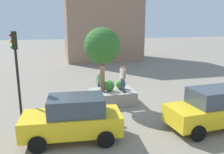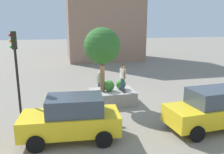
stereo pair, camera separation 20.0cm
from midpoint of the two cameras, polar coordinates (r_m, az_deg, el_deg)
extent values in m
plane|color=gray|center=(15.60, 0.60, -6.00)|extent=(120.00, 120.00, 0.00)
cube|color=gray|center=(15.19, 0.38, -4.86)|extent=(2.85, 1.97, 0.84)
cylinder|color=brown|center=(14.55, -1.97, 0.74)|extent=(0.28, 0.28, 2.30)
sphere|color=#2D6628|center=(14.27, -2.02, 7.65)|extent=(2.22, 2.22, 2.22)
sphere|color=#3D7A33|center=(15.33, 2.56, -1.76)|extent=(0.66, 0.66, 0.66)
sphere|color=#2D6628|center=(14.85, -0.41, -2.13)|extent=(0.72, 0.72, 0.72)
cube|color=black|center=(14.90, 2.98, -3.29)|extent=(0.24, 0.81, 0.02)
sphere|color=beige|center=(14.70, 3.61, -3.67)|extent=(0.06, 0.06, 0.06)
sphere|color=beige|center=(14.65, 2.98, -3.72)|extent=(0.06, 0.06, 0.06)
sphere|color=beige|center=(15.16, 2.98, -3.13)|extent=(0.06, 0.06, 0.06)
sphere|color=beige|center=(15.11, 2.38, -3.17)|extent=(0.06, 0.06, 0.06)
cylinder|color=navy|center=(14.87, 2.83, -1.70)|extent=(0.14, 0.14, 0.79)
cylinder|color=navy|center=(14.71, 3.18, -1.87)|extent=(0.14, 0.14, 0.79)
cube|color=silver|center=(14.62, 3.04, 0.88)|extent=(0.28, 0.48, 0.62)
cylinder|color=brown|center=(14.82, 2.61, 1.12)|extent=(0.10, 0.10, 0.58)
cylinder|color=brown|center=(14.41, 3.48, 0.77)|extent=(0.10, 0.10, 0.58)
sphere|color=brown|center=(14.53, 3.06, 2.57)|extent=(0.26, 0.26, 0.26)
cube|color=gold|center=(12.51, 23.24, -8.17)|extent=(4.49, 2.17, 0.87)
cube|color=#38424C|center=(12.39, 24.36, -4.43)|extent=(2.56, 1.80, 0.78)
cylinder|color=black|center=(11.20, 20.54, -12.89)|extent=(0.76, 0.28, 0.74)
cylinder|color=black|center=(12.54, 15.39, -9.63)|extent=(0.76, 0.28, 0.74)
cylinder|color=black|center=(14.18, 25.02, -7.72)|extent=(0.76, 0.28, 0.74)
cube|color=gold|center=(10.68, -9.57, -10.95)|extent=(4.45, 2.14, 0.86)
cube|color=#38424C|center=(10.37, -8.54, -6.78)|extent=(2.53, 1.78, 0.78)
cylinder|color=black|center=(10.19, -17.63, -15.37)|extent=(0.75, 0.27, 0.73)
cylinder|color=black|center=(11.80, -16.27, -11.19)|extent=(0.75, 0.27, 0.73)
cylinder|color=black|center=(10.11, -1.42, -14.96)|extent=(0.75, 0.27, 0.73)
cylinder|color=black|center=(11.73, -2.53, -10.80)|extent=(0.75, 0.27, 0.73)
cylinder|color=black|center=(12.49, -21.47, -2.55)|extent=(0.12, 0.12, 3.88)
cube|color=black|center=(12.10, -22.42, 8.31)|extent=(0.27, 0.30, 0.85)
sphere|color=red|center=(12.09, -23.24, 9.40)|extent=(0.14, 0.14, 0.14)
sphere|color=gold|center=(12.11, -23.12, 8.09)|extent=(0.14, 0.14, 0.14)
sphere|color=green|center=(12.13, -23.00, 6.77)|extent=(0.14, 0.14, 0.14)
cylinder|color=black|center=(12.69, -2.54, -8.75)|extent=(0.14, 0.14, 0.79)
cylinder|color=black|center=(12.84, -3.00, -8.49)|extent=(0.14, 0.14, 0.79)
cube|color=silver|center=(12.52, -2.81, -5.64)|extent=(0.34, 0.48, 0.61)
cylinder|color=brown|center=(12.33, -2.22, -5.86)|extent=(0.10, 0.10, 0.58)
cylinder|color=brown|center=(12.70, -3.37, -5.29)|extent=(0.10, 0.10, 0.58)
sphere|color=brown|center=(12.39, -2.83, -3.73)|extent=(0.26, 0.26, 0.26)
cylinder|color=navy|center=(17.42, -2.87, -2.64)|extent=(0.14, 0.14, 0.75)
cylinder|color=navy|center=(17.58, -2.60, -2.49)|extent=(0.14, 0.14, 0.75)
cube|color=#338C4C|center=(17.33, -2.76, -0.43)|extent=(0.40, 0.45, 0.59)
cylinder|color=#D8AD8C|center=(17.13, -3.11, -0.54)|extent=(0.09, 0.09, 0.56)
cylinder|color=#D8AD8C|center=(17.52, -2.43, -0.22)|extent=(0.09, 0.09, 0.56)
sphere|color=#D8AD8C|center=(17.23, -2.78, 0.92)|extent=(0.25, 0.25, 0.25)
cube|color=#8C6B56|center=(33.54, -1.90, 14.78)|extent=(10.02, 7.46, 12.07)
camera|label=1|loc=(0.10, -89.61, 0.09)|focal=37.37mm
camera|label=2|loc=(0.10, 90.39, -0.09)|focal=37.37mm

